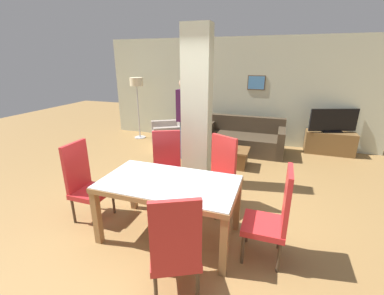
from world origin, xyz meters
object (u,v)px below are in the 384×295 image
at_px(dining_chair_far_right, 219,173).
at_px(coffee_table, 231,157).
at_px(dining_chair_far_left, 167,166).
at_px(dining_chair_near_right, 175,248).
at_px(tv_stand, 329,143).
at_px(dining_table, 169,193).
at_px(sofa, 243,140).
at_px(tv_screen, 333,121).
at_px(floor_lamp, 137,87).
at_px(dining_chair_head_right, 274,215).
at_px(dining_chair_head_left, 85,181).
at_px(armchair, 171,136).
at_px(standing_person, 185,113).
at_px(bottle, 231,145).

bearing_deg(dining_chair_far_right, coffee_table, -60.71).
bearing_deg(dining_chair_far_left, dining_chair_near_right, 90.67).
bearing_deg(tv_stand, coffee_table, -143.92).
distance_m(dining_table, coffee_table, 2.58).
xyz_separation_m(dining_chair_far_right, sofa, (-0.01, 2.71, -0.29)).
bearing_deg(sofa, dining_chair_far_right, 90.14).
height_order(tv_stand, tv_screen, tv_screen).
relative_size(dining_table, floor_lamp, 0.98).
bearing_deg(sofa, dining_chair_near_right, 90.11).
bearing_deg(dining_chair_far_left, dining_chair_head_right, 126.70).
distance_m(coffee_table, tv_stand, 2.58).
height_order(dining_chair_head_right, tv_stand, dining_chair_head_right).
xyz_separation_m(dining_chair_far_right, dining_chair_head_right, (0.82, -0.87, 0.00)).
relative_size(dining_table, sofa, 0.87).
relative_size(dining_chair_head_left, tv_stand, 1.02).
bearing_deg(floor_lamp, dining_chair_near_right, -56.61).
distance_m(dining_chair_near_right, armchair, 4.49).
xyz_separation_m(dining_chair_near_right, standing_person, (-1.22, 3.52, 0.48)).
bearing_deg(dining_chair_head_right, tv_screen, -15.93).
bearing_deg(tv_screen, sofa, -7.29).
distance_m(dining_chair_head_right, standing_person, 3.42).
relative_size(dining_chair_far_right, floor_lamp, 0.66).
distance_m(dining_chair_far_left, armchair, 2.62).
bearing_deg(dining_chair_far_left, floor_lamp, -78.56).
xyz_separation_m(armchair, coffee_table, (1.70, -0.75, -0.08)).
bearing_deg(dining_chair_far_right, bottle, -60.47).
bearing_deg(dining_chair_near_right, dining_chair_head_left, 127.15).
bearing_deg(standing_person, dining_table, 25.37).
relative_size(dining_chair_head_left, dining_chair_far_right, 1.00).
height_order(coffee_table, floor_lamp, floor_lamp).
distance_m(dining_chair_far_right, bottle, 1.60).
height_order(dining_chair_far_left, armchair, dining_chair_far_left).
bearing_deg(dining_chair_near_right, dining_table, 90.00).
bearing_deg(dining_chair_head_left, armchair, -177.78).
height_order(dining_chair_head_right, floor_lamp, floor_lamp).
xyz_separation_m(dining_chair_far_left, tv_stand, (2.81, 3.18, -0.30)).
bearing_deg(standing_person, armchair, -125.45).
xyz_separation_m(dining_chair_near_right, coffee_table, (-0.11, 3.35, -0.37)).
relative_size(dining_chair_head_left, tv_screen, 1.05).
relative_size(dining_chair_head_left, dining_chair_far_left, 1.00).
distance_m(dining_chair_near_right, standing_person, 3.75).
bearing_deg(coffee_table, bottle, -91.83).
relative_size(dining_table, dining_chair_head_right, 1.49).
bearing_deg(dining_chair_near_right, standing_person, 82.14).
distance_m(tv_stand, standing_person, 3.55).
xyz_separation_m(dining_table, dining_chair_far_left, (-0.42, 0.87, -0.05)).
distance_m(tv_screen, standing_person, 3.48).
bearing_deg(sofa, standing_person, 35.92).
height_order(dining_chair_far_left, floor_lamp, floor_lamp).
bearing_deg(dining_chair_far_left, dining_chair_far_right, 154.75).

